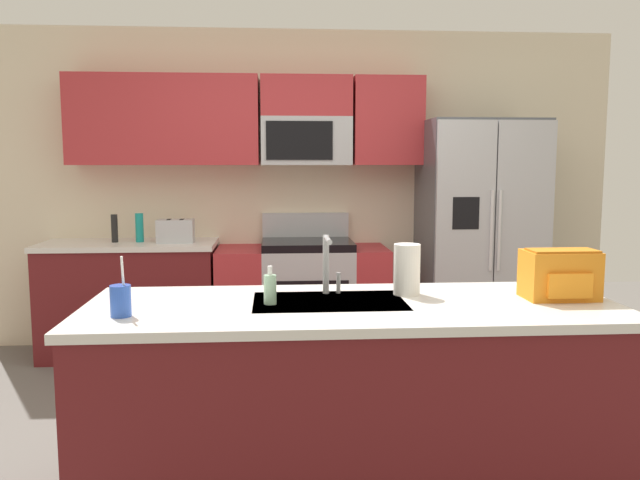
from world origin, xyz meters
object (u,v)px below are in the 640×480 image
Objects in this scene: sink_faucet at (328,259)px; backpack at (560,274)px; pepper_mill at (115,228)px; drink_cup_blue at (121,300)px; soap_dispenser at (270,289)px; range_oven at (303,297)px; refrigerator at (479,237)px; bottle_teal at (139,228)px; toaster at (176,231)px; paper_towel_roll at (407,269)px.

sink_faucet is 1.07m from backpack.
sink_faucet is (1.49, -2.10, 0.06)m from pepper_mill.
pepper_mill is 0.88× the size of drink_cup_blue.
soap_dispenser is (-0.27, -0.19, -0.10)m from sink_faucet.
backpack is at bearing 0.61° from soap_dispenser.
range_oven is 6.25× the size of pepper_mill.
soap_dispenser is (0.60, 0.18, 0.00)m from drink_cup_blue.
pepper_mill is at bearing 178.62° from refrigerator.
refrigerator is 2.69m from bottle_teal.
pepper_mill is 2.55m from drink_cup_blue.
drink_cup_blue is at bearing -174.09° from backpack.
backpack is (2.06, -2.22, 0.03)m from toaster.
range_oven is 5.47× the size of drink_cup_blue.
backpack is (1.05, -0.17, -0.05)m from sink_faucet.
pepper_mill is 0.77× the size of sink_faucet.
range_oven is 5.67× the size of paper_towel_roll.
range_oven is 4.82× the size of sink_faucet.
paper_towel_roll is (1.86, -2.13, 0.01)m from pepper_mill.
bottle_teal is at bearing 99.83° from drink_cup_blue.
toaster is at bearing 179.54° from refrigerator.
paper_towel_roll is at bearing -79.45° from range_oven.
drink_cup_blue reaches higher than toaster.
range_oven is 2.58m from backpack.
soap_dispenser is (1.22, -2.29, -0.04)m from pepper_mill.
toaster is 2.29m from sink_faucet.
toaster is (-0.99, -0.05, 0.55)m from range_oven.
refrigerator is at bearing -0.46° from toaster.
range_oven is 1.13m from toaster.
refrigerator reaches higher than bottle_teal.
refrigerator reaches higher than toaster.
sink_faucet is (1.30, -2.10, 0.05)m from bottle_teal.
refrigerator is at bearing 81.19° from backpack.
bottle_teal is at bearing 114.23° from soap_dispenser.
bottle_teal is at bearing 121.71° from sink_faucet.
toaster is 2.50m from paper_towel_roll.
refrigerator reaches higher than range_oven.
sink_faucet reaches higher than pepper_mill.
toaster is 3.03m from backpack.
drink_cup_blue is 1.04× the size of paper_towel_roll.
bottle_teal is 2.51m from soap_dispenser.
sink_faucet is 0.34m from soap_dispenser.
sink_faucet is at bearing 23.02° from drink_cup_blue.
refrigerator reaches higher than drink_cup_blue.
bottle_teal reaches higher than range_oven.
drink_cup_blue is (0.14, -2.42, -0.02)m from toaster.
range_oven is 4.25× the size of backpack.
drink_cup_blue is at bearing -133.30° from refrigerator.
backpack is (-0.34, -2.20, 0.09)m from refrigerator.
drink_cup_blue is (-0.87, -0.37, -0.10)m from sink_faucet.
backpack is at bearing 5.91° from drink_cup_blue.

